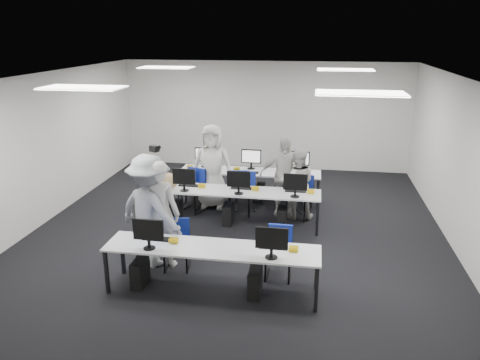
% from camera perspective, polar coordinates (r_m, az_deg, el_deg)
% --- Properties ---
extents(room, '(9.00, 9.02, 3.00)m').
position_cam_1_polar(room, '(8.94, -0.19, 2.93)').
color(room, black).
rests_on(room, ground).
extents(ceiling_panels, '(5.20, 4.60, 0.02)m').
position_cam_1_polar(ceiling_panels, '(8.68, -0.20, 12.45)').
color(ceiling_panels, white).
rests_on(ceiling_panels, room).
extents(desk_front, '(3.20, 0.70, 0.73)m').
position_cam_1_polar(desk_front, '(7.01, -3.45, -8.58)').
color(desk_front, silver).
rests_on(desk_front, ground).
extents(desk_mid, '(3.20, 0.70, 0.73)m').
position_cam_1_polar(desk_mid, '(9.37, 0.02, -1.61)').
color(desk_mid, silver).
rests_on(desk_mid, ground).
extents(desk_back, '(3.20, 0.70, 0.73)m').
position_cam_1_polar(desk_back, '(10.68, 1.23, 0.85)').
color(desk_back, silver).
rests_on(desk_back, ground).
extents(equipment_front, '(2.51, 0.41, 1.19)m').
position_cam_1_polar(equipment_front, '(7.19, -4.95, -10.82)').
color(equipment_front, '#0B1A99').
rests_on(equipment_front, desk_front).
extents(equipment_mid, '(2.91, 0.41, 1.19)m').
position_cam_1_polar(equipment_mid, '(9.49, -1.14, -3.42)').
color(equipment_mid, white).
rests_on(equipment_mid, desk_mid).
extents(equipment_back, '(2.91, 0.41, 1.19)m').
position_cam_1_polar(equipment_back, '(10.78, 2.24, -0.81)').
color(equipment_back, white).
rests_on(equipment_back, desk_back).
extents(chair_0, '(0.45, 0.48, 0.82)m').
position_cam_1_polar(chair_0, '(7.94, -7.63, -8.81)').
color(chair_0, navy).
rests_on(chair_0, ground).
extents(chair_1, '(0.42, 0.45, 0.84)m').
position_cam_1_polar(chair_1, '(7.61, 4.73, -9.88)').
color(chair_1, navy).
rests_on(chair_1, ground).
extents(chair_2, '(0.58, 0.61, 0.93)m').
position_cam_1_polar(chair_2, '(10.29, -5.77, -2.18)').
color(chair_2, navy).
rests_on(chair_2, ground).
extents(chair_3, '(0.52, 0.55, 0.92)m').
position_cam_1_polar(chair_3, '(10.06, -0.08, -2.58)').
color(chair_3, navy).
rests_on(chair_3, ground).
extents(chair_4, '(0.58, 0.60, 0.90)m').
position_cam_1_polar(chair_4, '(9.98, 7.32, -2.94)').
color(chair_4, navy).
rests_on(chair_4, ground).
extents(chair_5, '(0.49, 0.53, 0.93)m').
position_cam_1_polar(chair_5, '(10.52, -6.04, -1.74)').
color(chair_5, navy).
rests_on(chair_5, ground).
extents(chair_6, '(0.52, 0.55, 0.92)m').
position_cam_1_polar(chair_6, '(10.35, 0.66, -2.00)').
color(chair_6, navy).
rests_on(chair_6, ground).
extents(chair_7, '(0.59, 0.61, 0.91)m').
position_cam_1_polar(chair_7, '(10.24, 6.04, -2.33)').
color(chair_7, navy).
rests_on(chair_7, ground).
extents(handbag, '(0.45, 0.35, 0.32)m').
position_cam_1_polar(handbag, '(9.56, -8.67, -0.08)').
color(handbag, tan).
rests_on(handbag, desk_mid).
extents(student_0, '(0.72, 0.52, 1.84)m').
position_cam_1_polar(student_0, '(7.81, -9.67, -4.05)').
color(student_0, beige).
rests_on(student_0, ground).
extents(student_1, '(0.78, 0.63, 1.50)m').
position_cam_1_polar(student_1, '(9.79, 7.03, -0.44)').
color(student_1, beige).
rests_on(student_1, ground).
extents(student_2, '(0.92, 0.61, 1.86)m').
position_cam_1_polar(student_2, '(10.31, -3.39, 1.65)').
color(student_2, beige).
rests_on(student_2, ground).
extents(student_3, '(1.02, 0.44, 1.74)m').
position_cam_1_polar(student_3, '(9.87, 5.34, 0.48)').
color(student_3, beige).
rests_on(student_3, ground).
extents(photographer, '(1.42, 1.16, 1.92)m').
position_cam_1_polar(photographer, '(7.84, -10.91, -3.75)').
color(photographer, slate).
rests_on(photographer, ground).
extents(dslr_camera, '(0.20, 0.22, 0.10)m').
position_cam_1_polar(dslr_camera, '(7.65, -10.41, 3.79)').
color(dslr_camera, black).
rests_on(dslr_camera, photographer).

